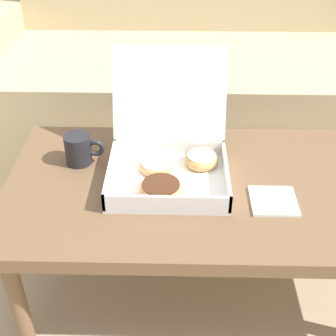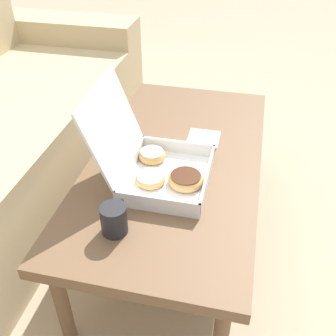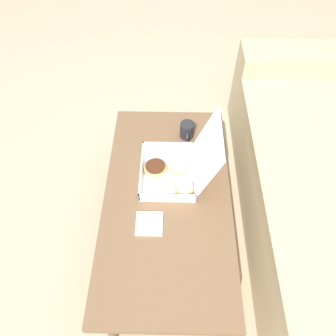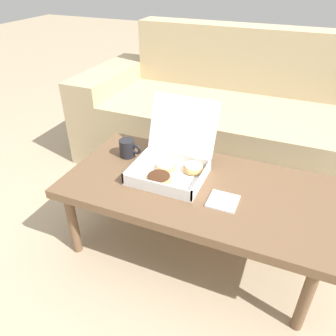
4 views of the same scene
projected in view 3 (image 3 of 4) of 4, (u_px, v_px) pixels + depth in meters
ground_plane at (181, 234)px, 1.83m from camera, size 12.00×12.00×0.00m
coffee_table at (167, 201)px, 1.56m from camera, size 1.15×0.59×0.39m
pastry_box at (177, 168)px, 1.56m from camera, size 0.32×0.36×0.31m
coffee_mug at (187, 131)px, 1.73m from camera, size 0.11×0.07×0.09m
napkin_stack at (149, 224)px, 1.44m from camera, size 0.12×0.12×0.01m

